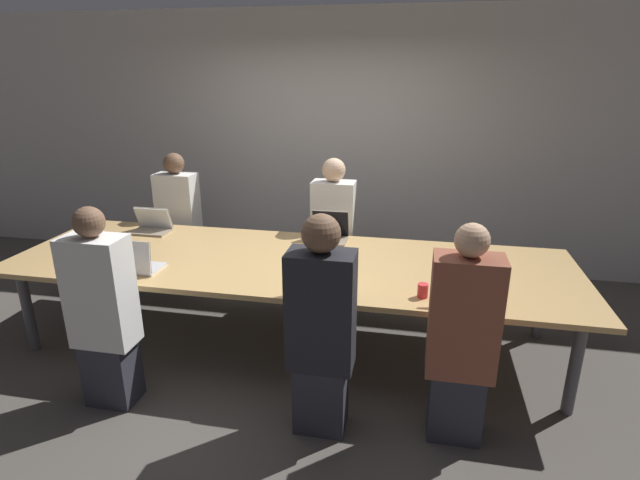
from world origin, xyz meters
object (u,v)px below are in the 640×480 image
laptop_near_right (465,294)px  cup_near_right (423,291)px  person_near_right (462,340)px  laptop_far_center (330,232)px  laptop_far_left (152,225)px  laptop_near_midright (329,280)px  person_near_midright (321,330)px  person_far_left (180,223)px  stapler (299,262)px  person_near_left (103,313)px  person_far_center (333,233)px  laptop_near_left (134,262)px

laptop_near_right → cup_near_right: size_ratio=3.37×
person_near_right → laptop_far_center: bearing=-53.4°
laptop_far_left → person_near_right: bearing=-26.0°
laptop_near_midright → laptop_far_center: 1.06m
person_near_midright → person_far_left: (-1.87, 1.91, -0.02)m
laptop_near_right → stapler: (-1.21, 0.44, -0.04)m
person_near_right → person_near_midright: bearing=6.4°
cup_near_right → person_near_left: 2.11m
person_near_right → laptop_far_center: (-1.05, 1.42, 0.15)m
laptop_near_right → laptop_far_center: 1.53m
person_near_midright → person_far_center: bearing=-82.3°
person_near_midright → person_far_center: size_ratio=1.01×
cup_near_right → laptop_far_left: (-2.48, 0.94, 0.02)m
stapler → laptop_far_center: bearing=68.2°
person_near_midright → stapler: person_near_midright is taller
laptop_far_center → person_far_center: size_ratio=0.23×
person_far_center → stapler: 1.01m
person_near_right → laptop_near_midright: (-0.87, 0.37, 0.15)m
laptop_near_midright → laptop_far_left: size_ratio=1.04×
person_near_midright → laptop_far_center: bearing=-81.6°
person_far_left → laptop_near_right: bearing=-28.5°
laptop_near_midright → person_far_center: person_far_center is taller
cup_near_right → person_near_midright: (-0.59, -0.48, -0.10)m
laptop_near_right → person_near_left: bearing=10.9°
laptop_near_right → laptop_near_midright: size_ratio=0.90×
person_far_center → laptop_far_left: (-1.63, -0.45, 0.12)m
laptop_near_left → laptop_far_left: size_ratio=1.03×
person_far_left → person_near_right: bearing=-34.0°
cup_near_right → person_far_left: bearing=149.8°
laptop_near_left → laptop_far_center: size_ratio=1.10×
laptop_near_left → cup_near_right: bearing=179.5°
person_near_midright → laptop_far_left: size_ratio=4.16×
person_near_left → person_far_left: 1.97m
laptop_near_midright → laptop_near_left: bearing=-1.3°
person_far_center → person_far_left: person_far_center is taller
cup_near_right → person_far_left: 2.85m
person_near_left → laptop_far_left: 1.50m
person_near_midright → person_far_left: bearing=-45.7°
stapler → laptop_near_midright: bearing=-62.7°
laptop_near_right → laptop_near_left: bearing=-1.7°
person_far_left → stapler: person_far_left is taller
laptop_far_center → person_far_center: person_far_center is taller
person_near_left → person_far_center: (1.20, 1.88, 0.02)m
laptop_far_center → stapler: 0.66m
laptop_near_midright → person_far_center: bearing=-81.3°
cup_near_right → laptop_near_left: 2.12m
laptop_far_center → laptop_far_left: (-1.66, -0.09, -0.01)m
person_far_left → laptop_near_midright: bearing=-38.3°
laptop_far_left → laptop_near_right: bearing=-19.8°
cup_near_right → laptop_far_center: 1.31m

